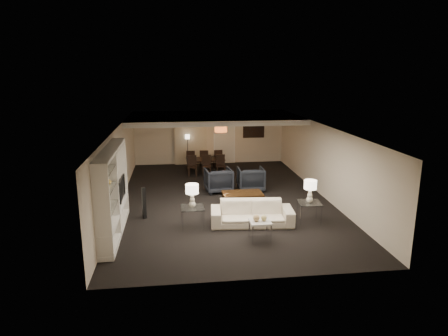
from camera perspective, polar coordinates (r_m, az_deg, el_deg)
name	(u,v)px	position (r m, az deg, el deg)	size (l,w,h in m)	color
floor	(224,199)	(13.85, 0.00, -4.42)	(11.00, 11.00, 0.00)	black
ceiling	(224,127)	(13.28, 0.00, 5.88)	(7.00, 11.00, 0.02)	silver
wall_back	(210,137)	(18.87, -2.08, 4.42)	(7.00, 0.02, 2.50)	beige
wall_front	(257,224)	(8.32, 4.75, -8.03)	(7.00, 0.02, 2.50)	beige
wall_left	(118,167)	(13.54, -14.87, 0.18)	(0.02, 11.00, 2.50)	beige
wall_right	(323,161)	(14.35, 14.00, 1.00)	(0.02, 11.00, 2.50)	beige
ceiling_soffit	(214,118)	(16.74, -1.50, 7.19)	(7.00, 4.00, 0.20)	silver
curtains	(191,139)	(18.74, -4.80, 4.16)	(1.50, 0.12, 2.40)	beige
door	(224,141)	(18.95, 0.05, 3.85)	(0.90, 0.05, 2.10)	silver
painting	(254,130)	(19.08, 4.25, 5.41)	(0.95, 0.04, 0.65)	#142D38
media_unit	(113,192)	(11.04, -15.59, -3.34)	(0.38, 3.40, 2.35)	white
pendant_light	(221,129)	(16.83, -0.47, 5.58)	(0.52, 0.52, 0.24)	#D8591E
sofa	(252,213)	(11.54, 4.00, -6.46)	(2.34, 0.92, 0.68)	beige
coffee_table	(242,199)	(13.06, 2.65, -4.51)	(1.29, 0.75, 0.46)	black
armchair_left	(218,180)	(14.53, -0.81, -1.74)	(0.93, 0.96, 0.87)	black
armchair_right	(251,179)	(14.71, 3.84, -1.58)	(0.93, 0.96, 0.87)	black
side_table_left	(193,217)	(11.37, -4.51, -7.03)	(0.64, 0.64, 0.60)	silver
side_table_right	(309,212)	(11.99, 12.04, -6.17)	(0.64, 0.64, 0.60)	white
table_lamp_left	(192,196)	(11.16, -4.57, -3.99)	(0.36, 0.36, 0.66)	beige
table_lamp_right	(310,191)	(11.79, 12.20, -3.28)	(0.36, 0.36, 0.66)	beige
marble_table	(260,231)	(10.57, 5.14, -8.89)	(0.54, 0.54, 0.54)	white
gold_gourd_a	(256,218)	(10.42, 4.64, -7.13)	(0.17, 0.17, 0.17)	tan
gold_gourd_b	(264,218)	(10.46, 5.72, -7.12)	(0.15, 0.15, 0.15)	#D2BD6F
television	(118,189)	(11.76, -14.91, -2.86)	(0.14, 1.06, 0.61)	black
vase_blue	(106,207)	(10.02, -16.46, -5.31)	(0.18, 0.18, 0.18)	#264FA8
vase_amber	(108,181)	(10.36, -16.20, -1.83)	(0.15, 0.15, 0.16)	gold
floor_speaker	(144,203)	(12.18, -11.36, -4.91)	(0.11, 0.11, 0.96)	black
dining_table	(205,165)	(17.43, -2.67, 0.39)	(1.64, 0.91, 0.58)	black
chair_nl	(192,166)	(16.73, -4.55, 0.28)	(0.40, 0.40, 0.85)	black
chair_nm	(207,166)	(16.77, -2.50, 0.34)	(0.40, 0.40, 0.85)	black
chair_nr	(221,165)	(16.83, -0.47, 0.40)	(0.40, 0.40, 0.85)	black
chair_fl	(191,159)	(18.00, -4.75, 1.24)	(0.40, 0.40, 0.85)	black
chair_fm	(204,159)	(18.03, -2.84, 1.30)	(0.40, 0.40, 0.85)	black
chair_fr	(217,159)	(18.08, -0.95, 1.35)	(0.40, 0.40, 0.85)	black
floor_lamp	(188,150)	(18.52, -5.21, 2.55)	(0.21, 0.21, 1.46)	black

